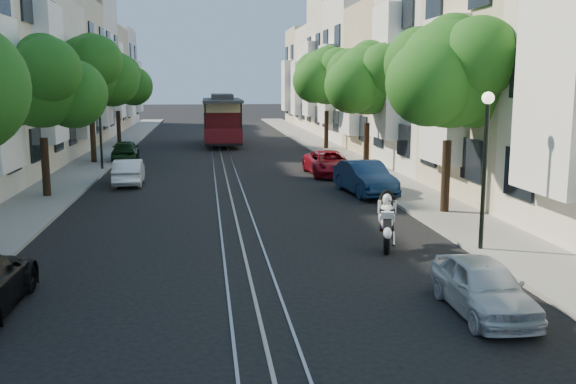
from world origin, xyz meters
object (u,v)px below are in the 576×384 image
object	(u,v)px
parked_car_e_near	(483,286)
parked_car_e_mid	(365,178)
lamp_west	(100,116)
parked_car_e_far	(329,163)
tree_w_b	(42,86)
tree_e_b	(452,76)
lamp_east	(486,147)
sportbike_rider	(387,218)
tree_e_d	(328,77)
parked_car_w_mid	(129,172)
parked_car_w_far	(125,150)
tree_w_d	(118,82)
tree_e_c	(369,81)
cable_car	(222,117)
tree_w_c	(91,73)

from	to	relation	value
parked_car_e_near	parked_car_e_mid	world-z (taller)	parked_car_e_mid
lamp_west	parked_car_e_far	size ratio (longest dim) A/B	0.96
parked_car_e_mid	lamp_west	bearing A→B (deg)	136.79
tree_w_b	parked_car_e_near	bearing A→B (deg)	-51.20
tree_w_b	tree_e_b	bearing A→B (deg)	-19.15
lamp_east	sportbike_rider	distance (m)	3.19
tree_e_d	tree_w_b	xyz separation A→B (m)	(-14.40, -17.00, -0.47)
lamp_west	parked_car_w_mid	world-z (taller)	lamp_west
lamp_east	parked_car_e_far	world-z (taller)	lamp_east
lamp_west	sportbike_rider	bearing A→B (deg)	-59.45
parked_car_e_near	parked_car_w_mid	size ratio (longest dim) A/B	0.93
parked_car_w_mid	parked_car_w_far	size ratio (longest dim) A/B	0.94
tree_e_b	lamp_west	world-z (taller)	tree_e_b
tree_w_d	parked_car_e_far	world-z (taller)	tree_w_d
parked_car_e_far	parked_car_w_far	distance (m)	12.87
tree_e_c	lamp_east	bearing A→B (deg)	-93.44
lamp_east	parked_car_e_far	size ratio (longest dim) A/B	0.96
tree_e_c	sportbike_rider	xyz separation A→B (m)	(-3.36, -15.26, -3.73)
tree_e_c	tree_e_b	bearing A→B (deg)	-90.00
cable_car	parked_car_w_mid	bearing A→B (deg)	-103.98
lamp_west	tree_e_d	bearing A→B (deg)	33.50
cable_car	tree_e_c	bearing A→B (deg)	-65.69
tree_e_d	parked_car_e_mid	xyz separation A→B (m)	(-1.80, -17.63, -4.19)
tree_w_b	parked_car_w_far	bearing A→B (deg)	82.79
cable_car	parked_car_w_mid	distance (m)	19.05
lamp_west	cable_car	distance (m)	15.17
sportbike_rider	cable_car	xyz separation A→B (m)	(-3.61, 30.92, 1.14)
parked_car_e_far	parked_car_e_near	bearing A→B (deg)	-94.11
parked_car_e_far	parked_car_w_mid	xyz separation A→B (m)	(-9.46, -1.69, -0.03)
parked_car_e_near	tree_w_d	bearing A→B (deg)	108.88
lamp_west	cable_car	size ratio (longest dim) A/B	0.47
tree_e_c	tree_w_c	size ratio (longest dim) A/B	0.92
tree_w_b	parked_car_e_mid	bearing A→B (deg)	-2.88
parked_car_e_near	parked_car_e_far	size ratio (longest dim) A/B	0.75
lamp_west	parked_car_e_far	world-z (taller)	lamp_west
sportbike_rider	cable_car	world-z (taller)	cable_car
tree_e_b	lamp_east	xyz separation A→B (m)	(-0.96, -4.98, -1.89)
tree_w_b	sportbike_rider	distance (m)	14.83
tree_e_c	parked_car_e_mid	xyz separation A→B (m)	(-1.80, -6.63, -3.92)
parked_car_w_far	tree_e_b	bearing A→B (deg)	123.71
lamp_west	sportbike_rider	world-z (taller)	lamp_west
tree_w_d	parked_car_w_mid	xyz separation A→B (m)	(2.74, -18.74, -4.02)
parked_car_e_near	parked_car_w_mid	bearing A→B (deg)	117.82
tree_e_c	lamp_east	size ratio (longest dim) A/B	1.57
tree_e_c	cable_car	size ratio (longest dim) A/B	0.74
tree_e_b	sportbike_rider	bearing A→B (deg)	-128.29
lamp_west	tree_w_d	bearing A→B (deg)	93.44
lamp_west	sportbike_rider	xyz separation A→B (m)	(10.20, -17.28, -1.98)
tree_e_b	parked_car_w_mid	world-z (taller)	tree_e_b
tree_e_b	cable_car	distance (m)	27.69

